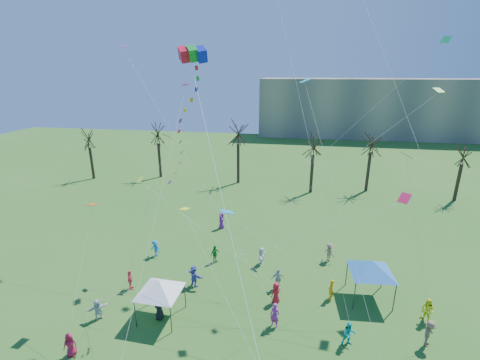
% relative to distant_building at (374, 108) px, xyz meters
% --- Properties ---
extents(distant_building, '(60.00, 14.00, 15.00)m').
position_rel_distant_building_xyz_m(distant_building, '(0.00, 0.00, 0.00)').
color(distant_building, gray).
rests_on(distant_building, ground).
extents(bare_tree_row, '(69.46, 8.39, 10.95)m').
position_rel_distant_building_xyz_m(bare_tree_row, '(-16.41, -46.36, -0.74)').
color(bare_tree_row, black).
rests_on(bare_tree_row, ground).
extents(big_box_kite, '(4.96, 8.45, 22.42)m').
position_rel_distant_building_xyz_m(big_box_kite, '(-27.38, -73.48, 5.72)').
color(big_box_kite, red).
rests_on(big_box_kite, ground).
extents(canopy_tent_white, '(4.04, 4.04, 3.03)m').
position_rel_distant_building_xyz_m(canopy_tent_white, '(-29.11, -76.24, -4.93)').
color(canopy_tent_white, '#3F3F44').
rests_on(canopy_tent_white, ground).
extents(canopy_tent_blue, '(4.39, 4.39, 3.30)m').
position_rel_distant_building_xyz_m(canopy_tent_blue, '(-14.00, -71.53, -4.70)').
color(canopy_tent_blue, '#3F3F44').
rests_on(canopy_tent_blue, ground).
extents(festival_crowd, '(25.56, 21.53, 1.86)m').
position_rel_distant_building_xyz_m(festival_crowd, '(-22.36, -73.73, -6.62)').
color(festival_crowd, '#B7163B').
rests_on(festival_crowd, ground).
extents(small_kites_aloft, '(27.56, 16.46, 30.99)m').
position_rel_distant_building_xyz_m(small_kites_aloft, '(-22.46, -71.16, 5.25)').
color(small_kites_aloft, '#E95C0C').
rests_on(small_kites_aloft, ground).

